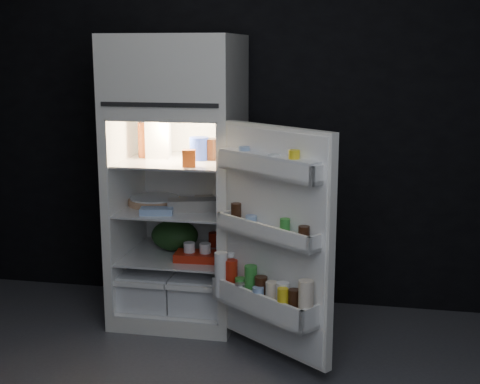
% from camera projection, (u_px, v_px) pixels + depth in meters
% --- Properties ---
extents(wall_back, '(4.00, 0.00, 2.70)m').
position_uv_depth(wall_back, '(258.00, 103.00, 4.37)').
color(wall_back, black).
rests_on(wall_back, ground).
extents(refrigerator, '(0.76, 0.71, 1.78)m').
position_uv_depth(refrigerator, '(179.00, 170.00, 4.17)').
color(refrigerator, white).
rests_on(refrigerator, ground).
extents(fridge_door, '(0.69, 0.58, 1.22)m').
position_uv_depth(fridge_door, '(272.00, 246.00, 3.52)').
color(fridge_door, white).
rests_on(fridge_door, ground).
extents(milk_jug, '(0.16, 0.16, 0.24)m').
position_uv_depth(milk_jug, '(158.00, 139.00, 4.17)').
color(milk_jug, white).
rests_on(milk_jug, refrigerator).
extents(mayo_jar, '(0.13, 0.13, 0.14)m').
position_uv_depth(mayo_jar, '(199.00, 149.00, 4.10)').
color(mayo_jar, '#1D339E').
rests_on(mayo_jar, refrigerator).
extents(jam_jar, '(0.14, 0.14, 0.13)m').
position_uv_depth(jam_jar, '(212.00, 149.00, 4.11)').
color(jam_jar, black).
rests_on(jam_jar, refrigerator).
extents(amber_bottle, '(0.09, 0.09, 0.22)m').
position_uv_depth(amber_bottle, '(144.00, 140.00, 4.19)').
color(amber_bottle, '#B04C1C').
rests_on(amber_bottle, refrigerator).
extents(small_carton, '(0.08, 0.07, 0.10)m').
position_uv_depth(small_carton, '(189.00, 158.00, 3.86)').
color(small_carton, '#BF4B16').
rests_on(small_carton, refrigerator).
extents(egg_carton, '(0.33, 0.20, 0.07)m').
position_uv_depth(egg_carton, '(194.00, 205.00, 4.08)').
color(egg_carton, gray).
rests_on(egg_carton, refrigerator).
extents(pie, '(0.42, 0.42, 0.04)m').
position_uv_depth(pie, '(154.00, 202.00, 4.24)').
color(pie, tan).
rests_on(pie, refrigerator).
extents(flat_package, '(0.21, 0.13, 0.04)m').
position_uv_depth(flat_package, '(157.00, 211.00, 3.99)').
color(flat_package, '#87A5D0').
rests_on(flat_package, refrigerator).
extents(wrapped_pkg, '(0.15, 0.13, 0.05)m').
position_uv_depth(wrapped_pkg, '(204.00, 200.00, 4.25)').
color(wrapped_pkg, beige).
rests_on(wrapped_pkg, refrigerator).
extents(produce_bag, '(0.33, 0.29, 0.20)m').
position_uv_depth(produce_bag, '(175.00, 235.00, 4.28)').
color(produce_bag, '#193815').
rests_on(produce_bag, refrigerator).
extents(yogurt_tray, '(0.30, 0.17, 0.05)m').
position_uv_depth(yogurt_tray, '(199.00, 256.00, 4.09)').
color(yogurt_tray, '#B1210F').
rests_on(yogurt_tray, refrigerator).
extents(small_can_red, '(0.08, 0.08, 0.09)m').
position_uv_depth(small_can_red, '(214.00, 239.00, 4.38)').
color(small_can_red, '#B1210F').
rests_on(small_can_red, refrigerator).
extents(small_can_silver, '(0.08, 0.08, 0.09)m').
position_uv_depth(small_can_silver, '(221.00, 243.00, 4.29)').
color(small_can_silver, '#B4B3B8').
rests_on(small_can_silver, refrigerator).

